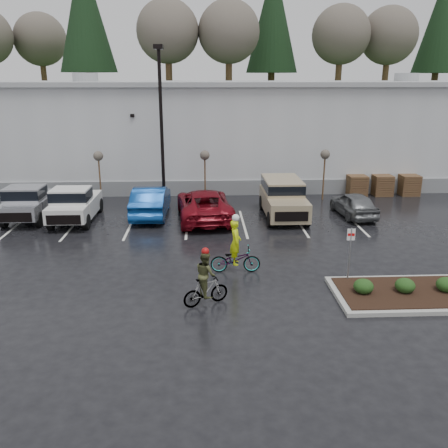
{
  "coord_description": "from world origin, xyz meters",
  "views": [
    {
      "loc": [
        -1.64,
        -16.12,
        7.49
      ],
      "look_at": [
        -0.73,
        3.82,
        1.3
      ],
      "focal_mm": 38.0,
      "sensor_mm": 36.0,
      "label": 1
    }
  ],
  "objects_px": {
    "car_blue": "(151,201)",
    "cyclist_hivis": "(235,254)",
    "pickup_white": "(76,202)",
    "sapling_west": "(98,159)",
    "pickup_silver": "(32,200)",
    "car_red": "(204,205)",
    "car_grey": "(354,204)",
    "cyclist_olive": "(206,284)",
    "pallet_stack_c": "(409,185)",
    "lamppost": "(161,110)",
    "sapling_mid": "(205,158)",
    "pallet_stack_b": "(382,185)",
    "fire_lane_sign": "(350,248)",
    "suv_tan": "(284,199)",
    "pallet_stack_a": "(357,185)",
    "sapling_east": "(325,157)"
  },
  "relations": [
    {
      "from": "sapling_east",
      "to": "cyclist_olive",
      "type": "bearing_deg",
      "value": -117.9
    },
    {
      "from": "sapling_mid",
      "to": "pickup_silver",
      "type": "relative_size",
      "value": 0.62
    },
    {
      "from": "pallet_stack_b",
      "to": "pickup_white",
      "type": "bearing_deg",
      "value": -165.68
    },
    {
      "from": "car_grey",
      "to": "suv_tan",
      "type": "bearing_deg",
      "value": -5.08
    },
    {
      "from": "lamppost",
      "to": "sapling_west",
      "type": "height_order",
      "value": "lamppost"
    },
    {
      "from": "suv_tan",
      "to": "cyclist_olive",
      "type": "distance_m",
      "value": 11.45
    },
    {
      "from": "pallet_stack_b",
      "to": "car_blue",
      "type": "relative_size",
      "value": 0.26
    },
    {
      "from": "fire_lane_sign",
      "to": "car_red",
      "type": "relative_size",
      "value": 0.37
    },
    {
      "from": "pallet_stack_c",
      "to": "pickup_white",
      "type": "distance_m",
      "value": 21.1
    },
    {
      "from": "car_blue",
      "to": "cyclist_hivis",
      "type": "xyz_separation_m",
      "value": [
        4.19,
        -8.31,
        -0.11
      ]
    },
    {
      "from": "pickup_silver",
      "to": "sapling_west",
      "type": "bearing_deg",
      "value": 46.18
    },
    {
      "from": "lamppost",
      "to": "sapling_mid",
      "type": "distance_m",
      "value": 4.0
    },
    {
      "from": "car_red",
      "to": "cyclist_hivis",
      "type": "relative_size",
      "value": 2.48
    },
    {
      "from": "lamppost",
      "to": "pickup_white",
      "type": "height_order",
      "value": "lamppost"
    },
    {
      "from": "pallet_stack_b",
      "to": "cyclist_hivis",
      "type": "relative_size",
      "value": 0.56
    },
    {
      "from": "pickup_white",
      "to": "lamppost",
      "type": "bearing_deg",
      "value": 31.49
    },
    {
      "from": "pallet_stack_b",
      "to": "suv_tan",
      "type": "distance_m",
      "value": 8.79
    },
    {
      "from": "pickup_white",
      "to": "sapling_west",
      "type": "bearing_deg",
      "value": 81.73
    },
    {
      "from": "pallet_stack_b",
      "to": "pickup_white",
      "type": "xyz_separation_m",
      "value": [
        -18.75,
        -4.79,
        0.3
      ]
    },
    {
      "from": "sapling_west",
      "to": "pallet_stack_c",
      "type": "xyz_separation_m",
      "value": [
        20.0,
        1.0,
        -2.05
      ]
    },
    {
      "from": "pallet_stack_c",
      "to": "car_red",
      "type": "bearing_deg",
      "value": -159.69
    },
    {
      "from": "pallet_stack_b",
      "to": "car_grey",
      "type": "xyz_separation_m",
      "value": [
        -3.39,
        -4.77,
        0.01
      ]
    },
    {
      "from": "pallet_stack_a",
      "to": "fire_lane_sign",
      "type": "distance_m",
      "value": 14.6
    },
    {
      "from": "pallet_stack_b",
      "to": "fire_lane_sign",
      "type": "relative_size",
      "value": 0.61
    },
    {
      "from": "lamppost",
      "to": "car_grey",
      "type": "relative_size",
      "value": 2.29
    },
    {
      "from": "sapling_west",
      "to": "cyclist_olive",
      "type": "relative_size",
      "value": 1.54
    },
    {
      "from": "cyclist_olive",
      "to": "pickup_white",
      "type": "bearing_deg",
      "value": 8.5
    },
    {
      "from": "lamppost",
      "to": "cyclist_olive",
      "type": "distance_m",
      "value": 14.41
    },
    {
      "from": "sapling_mid",
      "to": "fire_lane_sign",
      "type": "relative_size",
      "value": 1.45
    },
    {
      "from": "sapling_east",
      "to": "sapling_west",
      "type": "bearing_deg",
      "value": 180.0
    },
    {
      "from": "pickup_silver",
      "to": "car_grey",
      "type": "bearing_deg",
      "value": -1.66
    },
    {
      "from": "car_grey",
      "to": "cyclist_olive",
      "type": "relative_size",
      "value": 1.93
    },
    {
      "from": "pickup_silver",
      "to": "car_grey",
      "type": "height_order",
      "value": "pickup_silver"
    },
    {
      "from": "sapling_west",
      "to": "car_grey",
      "type": "distance_m",
      "value": 15.42
    },
    {
      "from": "pallet_stack_c",
      "to": "fire_lane_sign",
      "type": "distance_m",
      "value": 16.07
    },
    {
      "from": "sapling_mid",
      "to": "cyclist_olive",
      "type": "height_order",
      "value": "sapling_mid"
    },
    {
      "from": "sapling_mid",
      "to": "fire_lane_sign",
      "type": "height_order",
      "value": "sapling_mid"
    },
    {
      "from": "pallet_stack_b",
      "to": "car_red",
      "type": "distance_m",
      "value": 12.81
    },
    {
      "from": "cyclist_olive",
      "to": "pallet_stack_c",
      "type": "bearing_deg",
      "value": -66.48
    },
    {
      "from": "pallet_stack_a",
      "to": "pallet_stack_b",
      "type": "bearing_deg",
      "value": 0.0
    },
    {
      "from": "pallet_stack_c",
      "to": "cyclist_hivis",
      "type": "relative_size",
      "value": 0.56
    },
    {
      "from": "sapling_west",
      "to": "pallet_stack_b",
      "type": "xyz_separation_m",
      "value": [
        18.2,
        1.0,
        -2.05
      ]
    },
    {
      "from": "pallet_stack_b",
      "to": "car_grey",
      "type": "distance_m",
      "value": 5.85
    },
    {
      "from": "pickup_silver",
      "to": "car_red",
      "type": "height_order",
      "value": "pickup_silver"
    },
    {
      "from": "pallet_stack_a",
      "to": "car_grey",
      "type": "distance_m",
      "value": 5.06
    },
    {
      "from": "lamppost",
      "to": "car_blue",
      "type": "distance_m",
      "value": 5.34
    },
    {
      "from": "sapling_east",
      "to": "pallet_stack_b",
      "type": "distance_m",
      "value": 4.78
    },
    {
      "from": "lamppost",
      "to": "pickup_white",
      "type": "relative_size",
      "value": 1.77
    },
    {
      "from": "pallet_stack_c",
      "to": "car_blue",
      "type": "bearing_deg",
      "value": -165.79
    },
    {
      "from": "sapling_mid",
      "to": "pallet_stack_b",
      "type": "relative_size",
      "value": 2.37
    }
  ]
}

